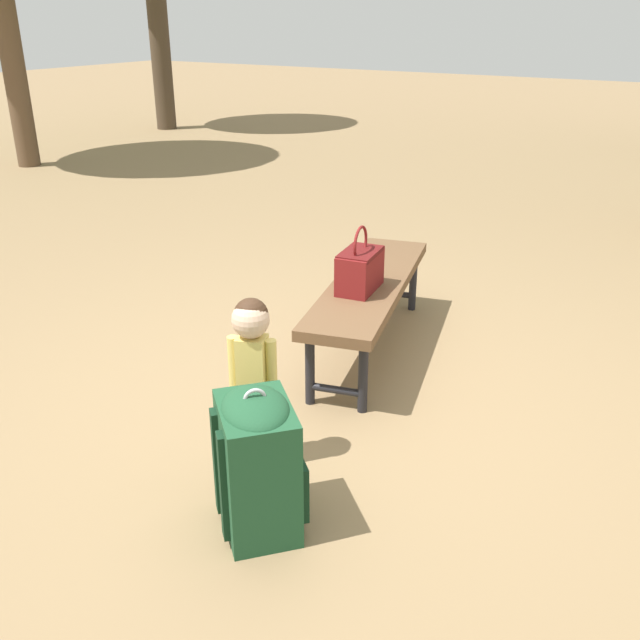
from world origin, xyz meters
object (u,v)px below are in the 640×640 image
Objects in this scene: park_bench at (369,289)px; handbag at (360,268)px; backpack_large at (258,459)px; child_standing at (252,358)px.

handbag is at bearing 7.14° from park_bench.
handbag is at bearing -166.63° from backpack_large.
backpack_large reaches higher than park_bench.
park_bench is 1.29m from child_standing.
handbag reaches higher than backpack_large.
backpack_large is at bearing 38.07° from child_standing.
park_bench is 1.66m from backpack_large.
handbag is (0.17, 0.02, 0.18)m from park_bench.
park_bench is at bearing -167.26° from backpack_large.
child_standing is 0.48m from backpack_large.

